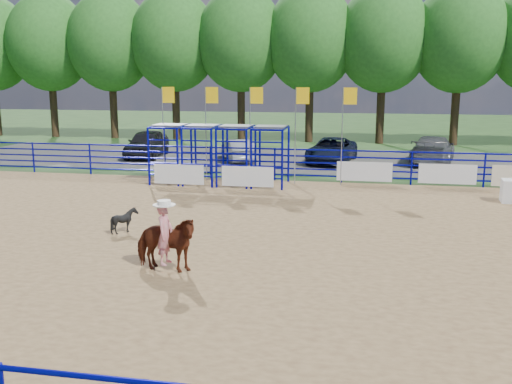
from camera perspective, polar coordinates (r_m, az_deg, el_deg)
ground at (r=16.39m, az=-3.57°, el=-5.03°), size 120.00×120.00×0.00m
arena_dirt at (r=16.38m, az=-3.57°, el=-5.00°), size 30.00×20.00×0.02m
gravel_strip at (r=32.79m, az=3.77°, el=3.30°), size 40.00×10.00×0.01m
horse_and_rider at (r=13.85m, az=-9.08°, el=-4.46°), size 1.71×0.89×2.50m
calf at (r=17.61m, az=-13.02°, el=-2.78°), size 0.72×0.65×0.77m
car_a at (r=34.13m, az=-10.86°, el=4.79°), size 2.32×4.79×1.58m
car_b at (r=31.81m, az=-1.81°, el=4.22°), size 2.74×4.01×1.25m
car_c at (r=31.59m, az=7.59°, el=4.16°), size 2.83×5.10×1.35m
car_d at (r=32.54m, az=17.26°, el=4.08°), size 3.04×5.44×1.49m
perimeter_fence at (r=16.19m, az=-3.60°, el=-2.49°), size 30.10×20.10×1.50m
chute_assembly at (r=24.98m, az=-2.84°, el=3.66°), size 19.32×2.41×4.20m
treeline at (r=41.50m, az=5.49°, el=15.41°), size 56.40×6.40×11.24m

